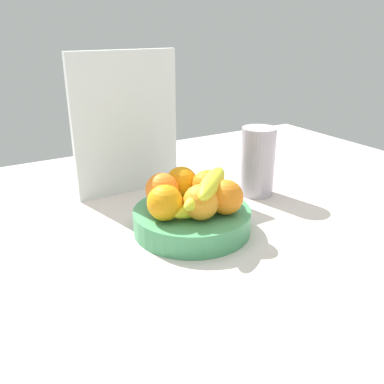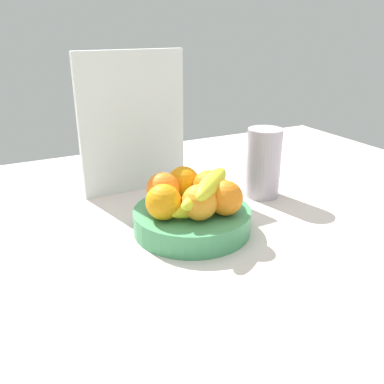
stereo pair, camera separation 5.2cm
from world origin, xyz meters
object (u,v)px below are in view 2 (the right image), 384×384
object	(u,v)px
orange_front_right	(163,202)
banana_bunch	(208,194)
orange_back_left	(225,198)
orange_back_right	(209,187)
thermos_tumbler	(263,163)
orange_center	(200,202)
cutting_board	(133,124)
fruit_bowl	(192,220)
orange_front_left	(163,189)
orange_top_stack	(183,182)

from	to	relation	value
orange_front_right	banana_bunch	xyz separation A→B (cm)	(9.27, -1.75, 0.56)
orange_back_left	orange_back_right	distance (cm)	7.03
thermos_tumbler	orange_center	bearing A→B (deg)	-151.02
orange_back_left	cutting_board	bearing A→B (deg)	102.45
orange_back_left	thermos_tumbler	world-z (taller)	thermos_tumbler
fruit_bowl	orange_back_left	bearing A→B (deg)	-46.10
orange_front_left	banana_bunch	distance (cm)	10.59
orange_front_right	orange_back_right	size ratio (longest dim) A/B	1.00
orange_center	thermos_tumbler	distance (cm)	29.51
orange_front_left	cutting_board	xyz separation A→B (cm)	(1.94, 23.31, 9.37)
cutting_board	orange_front_right	bearing A→B (deg)	-100.08
orange_front_right	cutting_board	world-z (taller)	cutting_board
orange_back_left	thermos_tumbler	bearing A→B (deg)	36.00
orange_front_left	orange_back_right	size ratio (longest dim) A/B	1.00
orange_back_right	thermos_tumbler	size ratio (longest dim) A/B	0.41
orange_center	orange_back_right	distance (cm)	8.69
orange_center	orange_back_left	distance (cm)	5.59
orange_front_right	orange_back_right	distance (cm)	12.57
orange_back_right	cutting_board	size ratio (longest dim) A/B	0.20
thermos_tumbler	orange_front_right	bearing A→B (deg)	-161.43
fruit_bowl	orange_back_left	size ratio (longest dim) A/B	3.45
orange_back_left	orange_top_stack	distance (cm)	12.55
orange_center	cutting_board	size ratio (longest dim) A/B	0.20
orange_back_left	orange_back_right	size ratio (longest dim) A/B	1.00
orange_back_left	thermos_tumbler	distance (cm)	25.02
orange_top_stack	thermos_tumbler	size ratio (longest dim) A/B	0.41
fruit_bowl	cutting_board	size ratio (longest dim) A/B	0.70
orange_center	banana_bunch	distance (cm)	3.26
orange_back_left	cutting_board	size ratio (longest dim) A/B	0.20
orange_front_right	orange_back_left	xyz separation A→B (cm)	(12.10, -3.84, 0.00)
orange_front_left	orange_center	bearing A→B (deg)	-69.12
orange_back_right	banana_bunch	world-z (taller)	banana_bunch
fruit_bowl	banana_bunch	world-z (taller)	banana_bunch
fruit_bowl	cutting_board	distance (cm)	32.54
orange_back_left	orange_center	bearing A→B (deg)	175.80
fruit_bowl	thermos_tumbler	size ratio (longest dim) A/B	1.42
orange_back_right	fruit_bowl	bearing A→B (deg)	-160.14
orange_top_stack	banana_bunch	world-z (taller)	banana_bunch
orange_back_left	cutting_board	xyz separation A→B (cm)	(-7.44, 33.70, 9.37)
orange_center	cutting_board	xyz separation A→B (cm)	(-1.87, 33.29, 9.37)
orange_front_right	orange_back_right	xyz separation A→B (cm)	(12.16, 3.19, 0.00)
orange_front_left	orange_center	world-z (taller)	same
orange_top_stack	fruit_bowl	bearing A→B (deg)	-100.58
banana_bunch	cutting_board	size ratio (longest dim) A/B	0.49
orange_front_right	banana_bunch	size ratio (longest dim) A/B	0.41
orange_back_left	cutting_board	world-z (taller)	cutting_board
orange_front_left	orange_center	distance (cm)	10.69
fruit_bowl	orange_front_right	world-z (taller)	orange_front_right
orange_front_left	orange_back_right	distance (cm)	10.02
fruit_bowl	orange_front_left	distance (cm)	9.15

